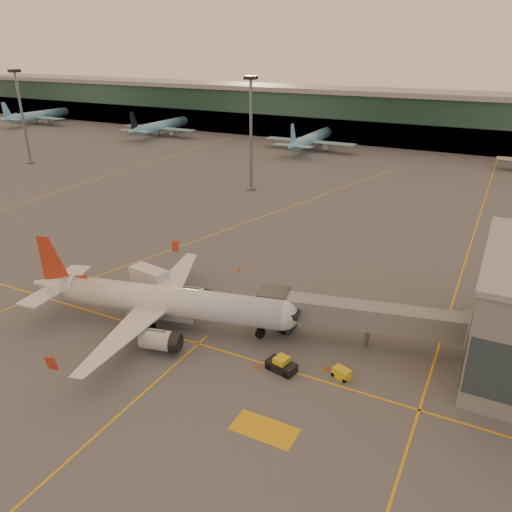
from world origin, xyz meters
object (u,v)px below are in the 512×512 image
at_px(pushback_tug, 281,365).
at_px(main_airplane, 161,301).
at_px(gpu_cart, 342,373).
at_px(catering_truck, 150,281).

bearing_deg(pushback_tug, main_airplane, -173.56).
bearing_deg(gpu_cart, catering_truck, -170.95).
height_order(main_airplane, pushback_tug, main_airplane).
xyz_separation_m(catering_truck, pushback_tug, (22.98, -7.27, -1.71)).
distance_m(gpu_cart, pushback_tug, 6.35).
xyz_separation_m(main_airplane, gpu_cart, (22.92, 0.02, -2.84)).
xyz_separation_m(catering_truck, gpu_cart, (29.09, -5.55, -1.83)).
relative_size(main_airplane, pushback_tug, 9.82).
distance_m(catering_truck, pushback_tug, 24.16).
relative_size(catering_truck, pushback_tug, 1.62).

